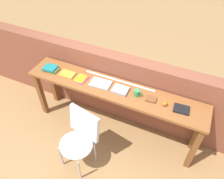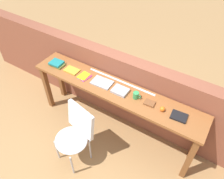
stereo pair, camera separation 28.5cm
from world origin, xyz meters
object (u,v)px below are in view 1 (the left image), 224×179
(pamphlet_pile_colourful, at_px, (81,79))
(mug, at_px, (137,93))
(chair_white_moulded, at_px, (79,137))
(sports_ball_small, at_px, (165,104))
(book_repair_rightmost, at_px, (181,109))
(book_stack_leftmost, at_px, (50,69))
(magazine_cycling, at_px, (67,74))
(book_open_centre, at_px, (101,83))
(leather_journal_brown, at_px, (151,99))

(pamphlet_pile_colourful, bearing_deg, mug, 1.67)
(chair_white_moulded, xyz_separation_m, mug, (0.51, 0.67, 0.40))
(sports_ball_small, distance_m, book_repair_rightmost, 0.21)
(chair_white_moulded, relative_size, book_stack_leftmost, 3.90)
(magazine_cycling, relative_size, sports_ball_small, 3.44)
(chair_white_moulded, height_order, book_repair_rightmost, book_repair_rightmost)
(sports_ball_small, bearing_deg, pamphlet_pile_colourful, -179.95)
(book_open_centre, xyz_separation_m, book_repair_rightmost, (1.09, -0.01, 0.00))
(chair_white_moulded, distance_m, book_stack_leftmost, 1.10)
(book_stack_leftmost, relative_size, book_repair_rightmost, 1.22)
(book_open_centre, distance_m, mug, 0.52)
(mug, distance_m, leather_journal_brown, 0.19)
(leather_journal_brown, xyz_separation_m, sports_ball_small, (0.18, -0.02, 0.02))
(book_open_centre, height_order, book_repair_rightmost, book_repair_rightmost)
(book_repair_rightmost, bearing_deg, chair_white_moulded, -152.93)
(book_stack_leftmost, distance_m, sports_ball_small, 1.69)
(mug, xyz_separation_m, sports_ball_small, (0.37, -0.02, -0.01))
(pamphlet_pile_colourful, distance_m, mug, 0.81)
(mug, bearing_deg, chair_white_moulded, -127.15)
(book_repair_rightmost, bearing_deg, pamphlet_pile_colourful, 176.23)
(chair_white_moulded, distance_m, magazine_cycling, 0.92)
(leather_journal_brown, height_order, sports_ball_small, sports_ball_small)
(book_open_centre, bearing_deg, leather_journal_brown, -2.98)
(magazine_cycling, bearing_deg, sports_ball_small, -1.20)
(mug, xyz_separation_m, book_repair_rightmost, (0.57, -0.01, -0.03))
(book_stack_leftmost, bearing_deg, sports_ball_small, 0.17)
(magazine_cycling, xyz_separation_m, book_open_centre, (0.52, 0.02, 0.00))
(chair_white_moulded, relative_size, sports_ball_small, 14.34)
(mug, bearing_deg, sports_ball_small, -3.50)
(book_stack_leftmost, relative_size, magazine_cycling, 1.07)
(pamphlet_pile_colourful, xyz_separation_m, leather_journal_brown, (1.00, 0.02, 0.00))
(leather_journal_brown, bearing_deg, sports_ball_small, -11.19)
(leather_journal_brown, bearing_deg, book_repair_rightmost, -5.42)
(book_stack_leftmost, relative_size, mug, 2.08)
(chair_white_moulded, bearing_deg, book_repair_rightmost, 31.45)
(sports_ball_small, xyz_separation_m, book_repair_rightmost, (0.20, 0.01, -0.02))
(book_repair_rightmost, bearing_deg, leather_journal_brown, 174.40)
(magazine_cycling, height_order, mug, mug)
(mug, relative_size, sports_ball_small, 1.77)
(magazine_cycling, relative_size, book_repair_rightmost, 1.15)
(book_stack_leftmost, xyz_separation_m, book_repair_rightmost, (1.89, 0.02, -0.02))
(book_stack_leftmost, distance_m, leather_journal_brown, 1.51)
(sports_ball_small, bearing_deg, mug, 176.50)
(leather_journal_brown, relative_size, sports_ball_small, 2.09)
(chair_white_moulded, height_order, mug, mug)
(book_stack_leftmost, height_order, sports_ball_small, sports_ball_small)
(mug, height_order, leather_journal_brown, mug)
(book_open_centre, distance_m, book_repair_rightmost, 1.09)
(sports_ball_small, bearing_deg, book_open_centre, 178.41)
(book_open_centre, bearing_deg, mug, -2.99)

